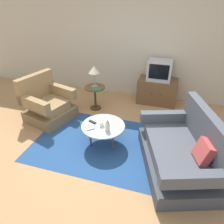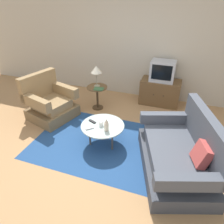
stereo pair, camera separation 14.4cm
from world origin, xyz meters
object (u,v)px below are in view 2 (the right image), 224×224
(table_lamp, at_px, (96,70))
(tv_remote_silver, at_px, (90,128))
(television, at_px, (163,71))
(couch, at_px, (179,155))
(coffee_table, at_px, (103,127))
(vase, at_px, (106,125))
(tv_stand, at_px, (160,92))
(tv_remote_dark, at_px, (92,121))
(book, at_px, (99,89))
(side_table, at_px, (97,93))
(mug, at_px, (101,124))
(armchair, at_px, (50,103))

(table_lamp, xyz_separation_m, tv_remote_silver, (0.44, -1.38, -0.53))
(television, bearing_deg, couch, -74.40)
(coffee_table, relative_size, vase, 3.41)
(tv_stand, distance_m, tv_remote_dark, 2.12)
(vase, distance_m, book, 1.35)
(coffee_table, height_order, tv_remote_dark, tv_remote_dark)
(coffee_table, relative_size, book, 3.47)
(side_table, distance_m, table_lamp, 0.55)
(vase, xyz_separation_m, mug, (-0.14, 0.10, -0.06))
(vase, xyz_separation_m, tv_remote_dark, (-0.33, 0.16, -0.10))
(tv_remote_silver, bearing_deg, tv_stand, 23.56)
(armchair, bearing_deg, vase, 84.26)
(tv_stand, distance_m, television, 0.54)
(couch, distance_m, tv_stand, 2.22)
(tv_stand, height_order, mug, tv_stand)
(side_table, distance_m, book, 0.23)
(armchair, height_order, mug, armchair)
(tv_remote_dark, bearing_deg, couch, 13.33)
(armchair, relative_size, side_table, 1.94)
(table_lamp, bearing_deg, mug, -64.15)
(book, bearing_deg, tv_remote_dark, -79.80)
(side_table, xyz_separation_m, tv_remote_silver, (0.44, -1.37, 0.02))
(coffee_table, xyz_separation_m, television, (0.74, 1.93, 0.47))
(side_table, relative_size, tv_remote_silver, 4.13)
(tv_stand, xyz_separation_m, table_lamp, (-1.35, -0.72, 0.64))
(vase, bearing_deg, side_table, 118.84)
(coffee_table, bearing_deg, couch, -9.15)
(side_table, height_order, mug, side_table)
(armchair, distance_m, side_table, 1.08)
(tv_stand, bearing_deg, mug, -111.05)
(couch, height_order, book, couch)
(armchair, relative_size, tv_remote_silver, 8.02)
(television, distance_m, tv_remote_silver, 2.33)
(tv_stand, bearing_deg, couch, -74.39)
(side_table, distance_m, tv_stand, 1.53)
(armchair, distance_m, coffee_table, 1.52)
(coffee_table, bearing_deg, vase, -46.37)
(tv_remote_dark, bearing_deg, side_table, 131.11)
(coffee_table, bearing_deg, side_table, 116.88)
(coffee_table, height_order, table_lamp, table_lamp)
(couch, bearing_deg, tv_remote_dark, 62.12)
(couch, relative_size, book, 7.98)
(tv_remote_dark, bearing_deg, tv_remote_silver, -55.88)
(coffee_table, bearing_deg, armchair, 160.73)
(tv_stand, bearing_deg, armchair, -146.79)
(side_table, bearing_deg, book, -52.22)
(armchair, relative_size, tv_remote_dark, 6.84)
(tv_stand, height_order, book, tv_stand)
(armchair, xyz_separation_m, tv_stand, (2.17, 1.42, -0.02))
(television, xyz_separation_m, tv_remote_dark, (-0.95, -1.89, -0.42))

